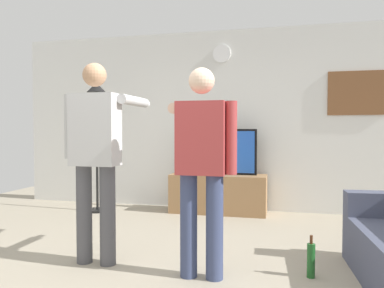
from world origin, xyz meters
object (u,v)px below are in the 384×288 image
(wall_clock, at_px, (222,54))
(person_standing_nearer_couch, at_px, (202,160))
(floor_lamp, at_px, (97,120))
(person_standing_nearer_lamp, at_px, (96,150))
(television, at_px, (219,152))
(tv_stand, at_px, (218,194))
(beverage_bottle, at_px, (311,260))
(framed_picture, at_px, (357,93))

(wall_clock, height_order, person_standing_nearer_couch, wall_clock)
(floor_lamp, bearing_deg, person_standing_nearer_lamp, -62.52)
(person_standing_nearer_lamp, xyz_separation_m, person_standing_nearer_couch, (0.99, -0.10, -0.06))
(television, bearing_deg, tv_stand, -90.00)
(floor_lamp, distance_m, beverage_bottle, 3.67)
(television, relative_size, beverage_bottle, 3.15)
(wall_clock, bearing_deg, floor_lamp, -160.99)
(framed_picture, xyz_separation_m, person_standing_nearer_couch, (-1.62, -2.71, -0.76))
(person_standing_nearer_couch, bearing_deg, person_standing_nearer_lamp, 174.36)
(person_standing_nearer_couch, bearing_deg, framed_picture, 59.17)
(wall_clock, bearing_deg, person_standing_nearer_couch, -84.08)
(person_standing_nearer_couch, bearing_deg, beverage_bottle, 13.08)
(wall_clock, bearing_deg, beverage_bottle, -65.40)
(framed_picture, bearing_deg, tv_stand, -171.17)
(television, distance_m, framed_picture, 2.09)
(tv_stand, xyz_separation_m, person_standing_nearer_lamp, (-0.71, -2.32, 0.74))
(person_standing_nearer_lamp, bearing_deg, television, 73.28)
(person_standing_nearer_couch, distance_m, beverage_bottle, 1.21)
(framed_picture, relative_size, person_standing_nearer_couch, 0.45)
(tv_stand, relative_size, person_standing_nearer_couch, 0.81)
(person_standing_nearer_lamp, relative_size, person_standing_nearer_couch, 1.06)
(person_standing_nearer_lamp, bearing_deg, person_standing_nearer_couch, -5.64)
(person_standing_nearer_couch, bearing_deg, television, 96.50)
(television, height_order, framed_picture, framed_picture)
(framed_picture, distance_m, person_standing_nearer_couch, 3.25)
(person_standing_nearer_couch, bearing_deg, tv_stand, 96.62)
(person_standing_nearer_lamp, height_order, person_standing_nearer_couch, person_standing_nearer_lamp)
(framed_picture, distance_m, person_standing_nearer_lamp, 3.76)
(tv_stand, xyz_separation_m, floor_lamp, (-1.75, -0.31, 1.08))
(person_standing_nearer_couch, xyz_separation_m, beverage_bottle, (0.87, 0.20, -0.82))
(wall_clock, height_order, person_standing_nearer_lamp, wall_clock)
(tv_stand, distance_m, beverage_bottle, 2.50)
(wall_clock, distance_m, person_standing_nearer_lamp, 3.01)
(television, xyz_separation_m, framed_picture, (1.90, 0.25, 0.83))
(beverage_bottle, bearing_deg, framed_picture, 73.34)
(floor_lamp, height_order, beverage_bottle, floor_lamp)
(wall_clock, bearing_deg, framed_picture, 0.15)
(wall_clock, xyz_separation_m, beverage_bottle, (1.15, -2.51, -2.20))
(wall_clock, bearing_deg, person_standing_nearer_lamp, -105.24)
(person_standing_nearer_lamp, bearing_deg, floor_lamp, 117.48)
(tv_stand, relative_size, wall_clock, 5.15)
(tv_stand, distance_m, person_standing_nearer_lamp, 2.54)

